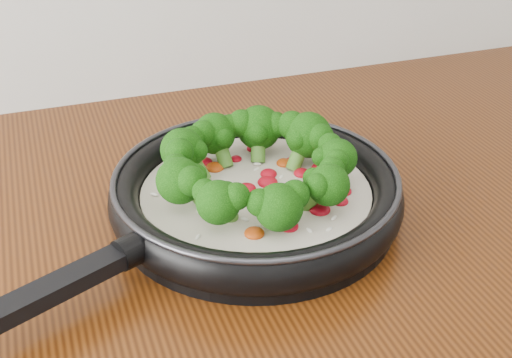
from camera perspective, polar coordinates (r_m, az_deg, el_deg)
name	(u,v)px	position (r m, az deg, el deg)	size (l,w,h in m)	color
skillet	(254,188)	(0.78, -0.17, -0.81)	(0.56, 0.45, 0.10)	black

